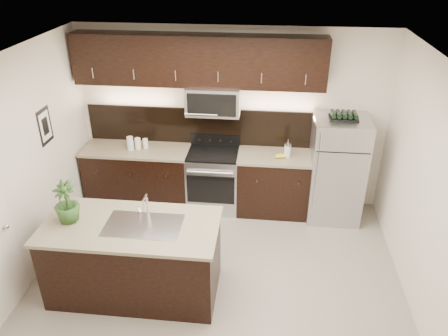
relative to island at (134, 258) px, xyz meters
name	(u,v)px	position (x,y,z in m)	size (l,w,h in m)	color
ground	(216,282)	(0.92, 0.22, -0.47)	(4.50, 4.50, 0.00)	gray
room_walls	(204,159)	(0.81, 0.19, 1.22)	(4.52, 4.02, 2.71)	silver
counter_run	(200,179)	(0.47, 1.91, 0.00)	(3.51, 0.65, 0.94)	black
upper_fixtures	(200,68)	(0.49, 2.06, 1.67)	(3.49, 0.40, 1.66)	black
island	(134,258)	(0.00, 0.00, 0.00)	(1.96, 0.96, 0.94)	black
sink_faucet	(144,224)	(0.15, 0.01, 0.48)	(0.84, 0.50, 0.28)	silver
refrigerator	(336,170)	(2.47, 1.85, 0.31)	(0.75, 0.68, 1.56)	#B2B2B7
wine_rack	(344,116)	(2.47, 1.85, 1.13)	(0.39, 0.24, 0.09)	black
plant	(66,202)	(-0.69, 0.00, 0.71)	(0.27, 0.27, 0.49)	#294D1F
canisters	(136,143)	(-0.48, 1.90, 0.56)	(0.29, 0.17, 0.20)	silver
french_press	(287,151)	(1.75, 1.86, 0.57)	(0.10, 0.10, 0.28)	silver
bananas	(277,156)	(1.61, 1.83, 0.49)	(0.17, 0.13, 0.05)	gold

